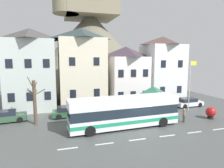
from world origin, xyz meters
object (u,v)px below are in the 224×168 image
object	(u,v)px
bus_shelter	(153,91)
parked_car_01	(154,104)
townhouse_01	(82,67)
townhouse_00	(31,69)
parked_car_00	(188,102)
harbour_buoy	(211,112)
pedestrian_00	(184,115)
public_bench	(142,108)
parked_car_02	(5,117)
hilltop_castle	(90,48)
townhouse_02	(126,75)
townhouse_03	(162,69)
bare_tree_01	(35,102)
transit_bus	(124,112)
parked_car_03	(70,111)
pedestrian_01	(176,110)
flagpole	(190,82)

from	to	relation	value
bus_shelter	parked_car_01	size ratio (longest dim) A/B	0.76
townhouse_01	parked_car_01	distance (m)	11.84
townhouse_00	parked_car_00	xyz separation A→B (m)	(21.98, -5.65, -4.97)
harbour_buoy	pedestrian_00	bearing A→B (deg)	-176.83
parked_car_01	public_bench	size ratio (longest dim) A/B	2.66
parked_car_00	parked_car_02	distance (m)	24.39
hilltop_castle	parked_car_01	world-z (taller)	hilltop_castle
townhouse_02	hilltop_castle	xyz separation A→B (m)	(-2.67, 16.84, 4.96)
townhouse_03	parked_car_00	world-z (taller)	townhouse_03
townhouse_01	parked_car_00	bearing A→B (deg)	-19.56
hilltop_castle	bare_tree_01	distance (m)	27.48
townhouse_00	parked_car_02	world-z (taller)	townhouse_00
townhouse_00	harbour_buoy	world-z (taller)	townhouse_00
townhouse_01	harbour_buoy	size ratio (longest dim) A/B	8.25
transit_bus	pedestrian_00	distance (m)	6.95
transit_bus	parked_car_02	distance (m)	13.37
pedestrian_00	public_bench	bearing A→B (deg)	114.01
hilltop_castle	harbour_buoy	size ratio (longest dim) A/B	23.64
parked_car_00	parked_car_03	world-z (taller)	parked_car_03
transit_bus	pedestrian_01	distance (m)	7.51
flagpole	bare_tree_01	xyz separation A→B (m)	(-19.53, 0.02, -1.44)
bus_shelter	bare_tree_01	world-z (taller)	bare_tree_01
pedestrian_00	townhouse_02	bearing A→B (deg)	102.81
hilltop_castle	townhouse_02	bearing A→B (deg)	-80.99
parked_car_03	public_bench	bearing A→B (deg)	-1.63
bus_shelter	public_bench	size ratio (longest dim) A/B	2.03
townhouse_00	townhouse_03	distance (m)	20.48
parked_car_00	flagpole	bearing A→B (deg)	-128.39
public_bench	harbour_buoy	world-z (taller)	harbour_buoy
townhouse_02	pedestrian_00	xyz separation A→B (m)	(2.62, -11.54, -3.63)
hilltop_castle	bus_shelter	world-z (taller)	hilltop_castle
flagpole	pedestrian_00	bearing A→B (deg)	-133.55
townhouse_00	bus_shelter	bearing A→B (deg)	-27.80
townhouse_00	parked_car_00	size ratio (longest dim) A/B	2.66
bare_tree_01	pedestrian_00	bearing A→B (deg)	-14.05
townhouse_00	parked_car_01	bearing A→B (deg)	-17.39
hilltop_castle	townhouse_01	bearing A→B (deg)	-104.60
townhouse_00	bus_shelter	distance (m)	17.02
townhouse_03	transit_bus	distance (m)	15.57
townhouse_00	bus_shelter	xyz separation A→B (m)	(14.88, -7.85, -2.60)
townhouse_01	transit_bus	distance (m)	12.02
townhouse_02	parked_car_00	bearing A→B (deg)	-34.94
townhouse_01	bus_shelter	world-z (taller)	townhouse_01
pedestrian_00	bare_tree_01	world-z (taller)	bare_tree_01
bare_tree_01	parked_car_01	bearing A→B (deg)	9.33
townhouse_03	hilltop_castle	distance (m)	19.86
townhouse_00	public_bench	size ratio (longest dim) A/B	6.23
parked_car_01	flagpole	distance (m)	5.74
parked_car_00	flagpole	size ratio (longest dim) A/B	0.62
parked_car_00	parked_car_03	distance (m)	17.30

